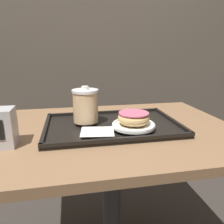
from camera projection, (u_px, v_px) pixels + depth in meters
wall_behind at (86, 28)px, 1.77m from camera, size 8.00×0.05×2.40m
cafe_table at (112, 164)px, 0.90m from camera, size 0.98×0.71×0.73m
serving_tray at (112, 126)px, 0.85m from camera, size 0.51×0.34×0.02m
napkin_paper at (97, 132)px, 0.74m from camera, size 0.12×0.11×0.00m
coffee_cup_front at (86, 105)px, 0.84m from camera, size 0.10×0.10×0.14m
plate_with_chocolate_donut at (133, 125)px, 0.79m from camera, size 0.16×0.16×0.01m
donut_chocolate_glazed at (134, 118)px, 0.78m from camera, size 0.11×0.11×0.04m
spoon at (123, 115)px, 0.92m from camera, size 0.07×0.15×0.01m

